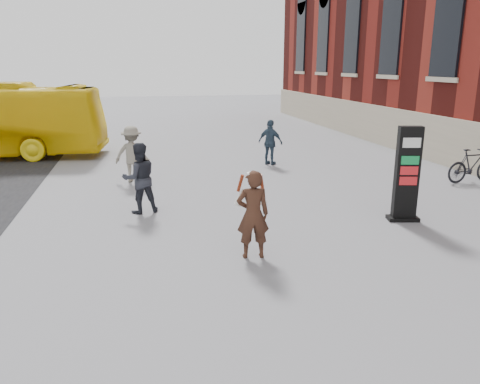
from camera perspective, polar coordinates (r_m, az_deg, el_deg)
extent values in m
plane|color=#9E9EA3|center=(9.08, 0.64, -8.76)|extent=(100.00, 100.00, 0.00)
cube|color=beige|center=(18.27, 26.19, 4.91)|extent=(0.18, 44.00, 1.80)
cube|color=black|center=(11.90, 19.67, 2.04)|extent=(0.59, 0.35, 2.31)
cube|color=black|center=(12.18, 19.21, -3.05)|extent=(0.80, 0.53, 0.09)
cube|color=white|center=(11.75, 20.02, 5.76)|extent=(0.46, 0.35, 0.23)
cube|color=#0D6F33|center=(11.82, 19.83, 3.78)|extent=(0.46, 0.35, 0.20)
cube|color=#A8161A|center=(11.87, 19.73, 2.60)|extent=(0.46, 0.35, 0.20)
cube|color=#A8161A|center=(11.92, 19.62, 1.43)|extent=(0.46, 0.35, 0.20)
imported|color=#3A2317|center=(9.09, 1.58, -2.77)|extent=(0.68, 0.48, 1.77)
cylinder|color=white|center=(8.88, 1.62, 2.17)|extent=(0.25, 0.25, 0.06)
cone|color=white|center=(9.28, 2.64, -0.36)|extent=(0.25, 0.25, 0.43)
cylinder|color=maroon|center=(9.21, 2.66, 1.20)|extent=(0.14, 0.14, 0.36)
cone|color=white|center=(9.22, 0.04, -0.45)|extent=(0.25, 0.26, 0.43)
cylinder|color=maroon|center=(9.15, 0.04, 1.11)|extent=(0.14, 0.15, 0.36)
imported|color=#272932|center=(12.16, -12.15, 1.66)|extent=(1.01, 0.87, 1.81)
imported|color=gray|center=(15.50, -13.00, 4.51)|extent=(1.32, 1.01, 1.81)
imported|color=#314457|center=(17.81, 3.73, 6.06)|extent=(1.01, 0.99, 1.71)
imported|color=black|center=(16.83, 26.46, 2.90)|extent=(1.88, 0.66, 1.11)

